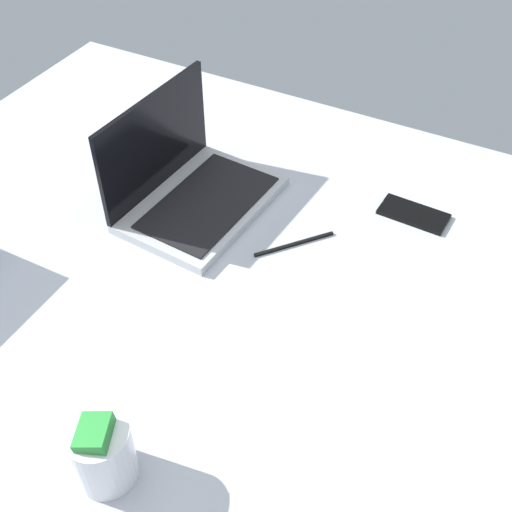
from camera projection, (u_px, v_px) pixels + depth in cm
name	position (u px, v px, depth cm)	size (l,w,h in cm)	color
bed_mattress	(98.00, 380.00, 116.47)	(180.00, 140.00, 18.00)	#B7BCC6
laptop	(189.00, 186.00, 134.63)	(34.62, 25.39, 23.00)	#B7BABC
snack_cup	(102.00, 451.00, 90.22)	(9.00, 9.00, 13.05)	silver
cell_phone	(414.00, 214.00, 134.50)	(6.80, 14.00, 0.80)	black
charger_cable	(294.00, 244.00, 128.20)	(17.00, 0.60, 0.60)	black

